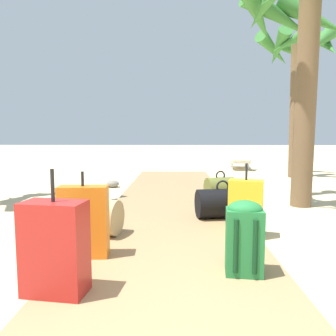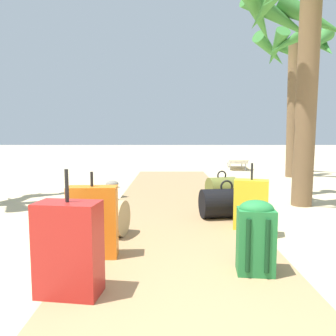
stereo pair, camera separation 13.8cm
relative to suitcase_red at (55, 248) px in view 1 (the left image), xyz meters
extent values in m
plane|color=#D1BA8C|center=(0.74, 2.23, -0.39)|extent=(60.00, 60.00, 0.00)
cube|color=#9E7A51|center=(0.74, 3.02, -0.35)|extent=(1.77, 7.93, 0.08)
cube|color=red|center=(0.00, 0.00, 0.00)|extent=(0.42, 0.27, 0.61)
cylinder|color=black|center=(0.00, 0.00, 0.41)|extent=(0.02, 0.02, 0.21)
cube|color=orange|center=(0.00, 0.65, 0.00)|extent=(0.41, 0.18, 0.60)
cylinder|color=black|center=(0.00, 0.65, 0.36)|extent=(0.02, 0.02, 0.12)
cylinder|color=olive|center=(1.52, 3.24, -0.14)|extent=(0.53, 0.45, 0.34)
torus|color=black|center=(1.52, 3.24, 0.06)|extent=(0.16, 0.07, 0.16)
cylinder|color=black|center=(1.36, 1.96, -0.13)|extent=(0.68, 0.45, 0.36)
torus|color=black|center=(1.36, 1.96, 0.08)|extent=(0.17, 0.05, 0.16)
cube|color=#237538|center=(1.29, 0.33, -0.06)|extent=(0.29, 0.23, 0.49)
ellipsoid|color=#237538|center=(1.29, 0.33, 0.18)|extent=(0.27, 0.22, 0.13)
cylinder|color=#113A1C|center=(1.21, 0.24, -0.06)|extent=(0.04, 0.04, 0.39)
cylinder|color=#113A1C|center=(1.34, 0.22, -0.06)|extent=(0.04, 0.04, 0.39)
cube|color=gold|center=(1.54, 1.46, -0.03)|extent=(0.40, 0.30, 0.54)
cylinder|color=black|center=(1.54, 1.46, 0.33)|extent=(0.02, 0.02, 0.18)
cylinder|color=tan|center=(-0.05, 1.26, -0.12)|extent=(0.57, 0.47, 0.37)
torus|color=black|center=(-0.05, 1.26, 0.09)|extent=(0.17, 0.06, 0.16)
cylinder|color=brown|center=(2.74, 2.98, 1.20)|extent=(0.31, 0.36, 3.18)
cone|color=#387A33|center=(3.02, 3.53, 2.62)|extent=(1.25, 0.88, 0.98)
cone|color=#387A33|center=(2.52, 3.66, 2.68)|extent=(1.49, 0.78, 0.88)
cone|color=#387A33|center=(2.06, 3.40, 2.69)|extent=(1.15, 1.57, 0.90)
cylinder|color=brown|center=(3.88, 6.51, 1.36)|extent=(0.28, 0.41, 3.49)
cone|color=#387A33|center=(4.58, 6.41, 2.95)|extent=(0.56, 1.45, 1.00)
cone|color=#387A33|center=(4.12, 7.07, 2.92)|extent=(1.25, 0.80, 0.98)
cone|color=#387A33|center=(3.43, 7.02, 2.98)|extent=(1.29, 1.19, 0.87)
cone|color=#387A33|center=(3.38, 6.46, 2.90)|extent=(0.46, 1.05, 0.91)
cone|color=#387A33|center=(3.59, 6.07, 2.98)|extent=(1.12, 0.92, 0.76)
cone|color=#387A33|center=(4.22, 6.05, 2.93)|extent=(1.15, 0.98, 0.91)
cube|color=white|center=(2.89, 8.59, -0.13)|extent=(0.77, 1.46, 0.08)
cube|color=white|center=(2.81, 8.00, 0.15)|extent=(0.66, 0.60, 0.46)
cylinder|color=silver|center=(2.72, 9.18, -0.28)|extent=(0.04, 0.04, 0.22)
cylinder|color=silver|center=(3.20, 9.12, -0.28)|extent=(0.04, 0.04, 0.22)
cylinder|color=silver|center=(2.58, 8.07, -0.28)|extent=(0.04, 0.04, 0.22)
cylinder|color=silver|center=(3.06, 8.01, -0.28)|extent=(0.04, 0.04, 0.22)
ellipsoid|color=gray|center=(-1.04, 3.55, -0.31)|extent=(0.30, 0.30, 0.15)
ellipsoid|color=gray|center=(-0.54, 4.73, -0.31)|extent=(0.38, 0.38, 0.15)
camera|label=1|loc=(0.77, -1.99, 0.73)|focal=34.48mm
camera|label=2|loc=(0.63, -1.99, 0.73)|focal=34.48mm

